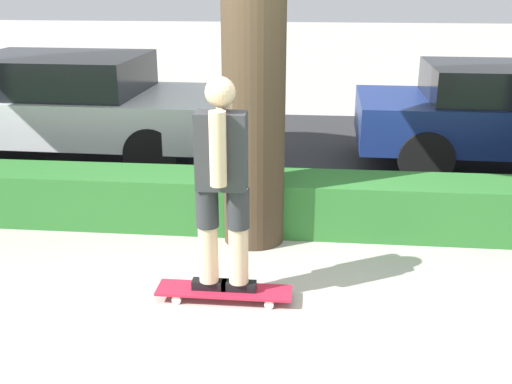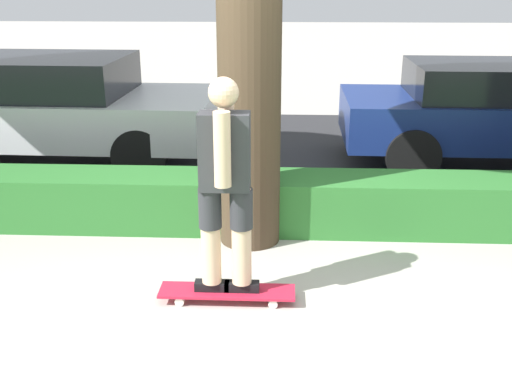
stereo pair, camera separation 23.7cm
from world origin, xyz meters
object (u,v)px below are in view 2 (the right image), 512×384
Objects in this scene: skateboard at (227,292)px; parked_car_middle at (498,111)px; parked_car_front at (52,106)px; skater_person at (225,183)px.

parked_car_middle reaches higher than skateboard.
parked_car_front is at bearing -178.57° from parked_car_middle.
skater_person is 4.84m from parked_car_middle.
parked_car_front is at bearing 125.87° from skateboard.
skateboard is at bearing -129.45° from parked_car_middle.
parked_car_middle is (5.76, 0.04, -0.02)m from parked_car_front.
skateboard is at bearing -52.68° from parked_car_front.
skater_person is at bearing -129.45° from parked_car_middle.
parked_car_front reaches higher than skateboard.
skater_person is 0.38× the size of parked_car_front.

